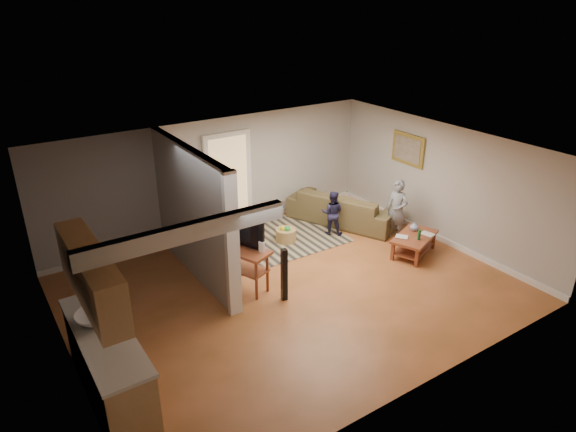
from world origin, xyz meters
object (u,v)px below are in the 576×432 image
object	(u,v)px
speaker_right	(205,244)
toy_basket	(286,234)
coffee_table	(414,239)
speaker_left	(284,275)
sofa	(342,222)
tv_console	(238,250)
toddler	(331,234)
child	(394,238)

from	to	relation	value
speaker_right	toy_basket	size ratio (longest dim) A/B	2.65
coffee_table	speaker_left	world-z (taller)	speaker_left
sofa	tv_console	distance (m)	3.60
coffee_table	toddler	world-z (taller)	coffee_table
speaker_right	toddler	size ratio (longest dim) A/B	1.15
speaker_right	toy_basket	distance (m)	2.01
tv_console	toy_basket	world-z (taller)	tv_console
tv_console	speaker_left	size ratio (longest dim) A/B	1.38
sofa	toy_basket	world-z (taller)	toy_basket
tv_console	speaker_right	size ratio (longest dim) A/B	1.17
coffee_table	toddler	distance (m)	1.87
speaker_left	child	size ratio (longest dim) A/B	0.74
coffee_table	child	distance (m)	0.82
coffee_table	speaker_left	bearing A→B (deg)	179.31
sofa	child	distance (m)	1.34
speaker_right	sofa	bearing A→B (deg)	-16.84
tv_console	toddler	world-z (taller)	tv_console
coffee_table	child	bearing A→B (deg)	75.36
toy_basket	child	size ratio (longest dim) A/B	0.33
coffee_table	child	world-z (taller)	child
speaker_left	toddler	bearing A→B (deg)	46.76
tv_console	sofa	bearing A→B (deg)	-3.20
speaker_left	toddler	world-z (taller)	speaker_left
tv_console	speaker_right	xyz separation A→B (m)	(-0.27, 0.82, -0.15)
coffee_table	tv_console	bearing A→B (deg)	166.22
child	coffee_table	bearing A→B (deg)	-30.81
tv_console	speaker_left	xyz separation A→B (m)	(0.44, -0.83, -0.24)
sofa	toy_basket	bearing A→B (deg)	68.96
coffee_table	speaker_left	distance (m)	3.11
sofa	coffee_table	bearing A→B (deg)	161.02
toy_basket	toddler	bearing A→B (deg)	-13.12
sofa	tv_console	bearing A→B (deg)	83.87
sofa	coffee_table	size ratio (longest dim) A/B	2.04
sofa	tv_console	xyz separation A→B (m)	(-3.33, -1.14, 0.72)
speaker_left	speaker_right	size ratio (longest dim) A/B	0.85
toy_basket	speaker_right	bearing A→B (deg)	-174.02
speaker_left	coffee_table	bearing A→B (deg)	10.95
coffee_table	tv_console	distance (m)	3.67
sofa	child	xyz separation A→B (m)	(0.40, -1.28, 0.00)
speaker_left	tv_console	bearing A→B (deg)	129.46
child	sofa	bearing A→B (deg)	-178.86
sofa	speaker_right	size ratio (longest dim) A/B	2.17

